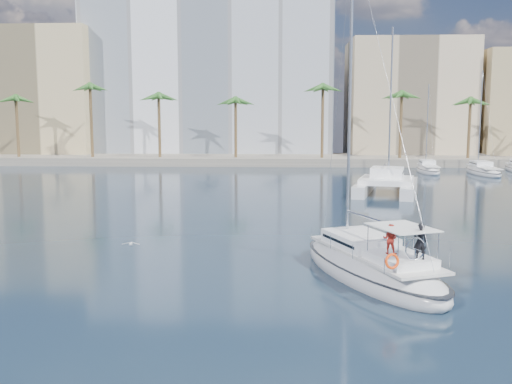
{
  "coord_description": "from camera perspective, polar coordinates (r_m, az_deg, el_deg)",
  "views": [
    {
      "loc": [
        0.3,
        -29.2,
        7.38
      ],
      "look_at": [
        -0.98,
        1.5,
        3.3
      ],
      "focal_mm": 40.0,
      "sensor_mm": 36.0,
      "label": 1
    }
  ],
  "objects": [
    {
      "name": "palm_centre",
      "position": [
        86.25,
        2.22,
        9.49
      ],
      "size": [
        3.6,
        3.6,
        12.3
      ],
      "color": "brown",
      "rests_on": "ground"
    },
    {
      "name": "seagull",
      "position": [
        31.46,
        -12.4,
        -5.08
      ],
      "size": [
        0.97,
        0.42,
        0.18
      ],
      "color": "silver",
      "rests_on": "ground"
    },
    {
      "name": "quay",
      "position": [
        90.46,
        2.2,
        3.27
      ],
      "size": [
        120.0,
        14.0,
        1.2
      ],
      "primitive_type": "cube",
      "color": "gray",
      "rests_on": "ground"
    },
    {
      "name": "moored_yacht_b",
      "position": [
        79.04,
        21.75,
        1.68
      ],
      "size": [
        3.32,
        10.83,
        13.72
      ],
      "primitive_type": null,
      "rotation": [
        0.0,
        0.0,
        -0.02
      ],
      "color": "silver",
      "rests_on": "ground"
    },
    {
      "name": "building_modern",
      "position": [
        103.15,
        -4.55,
        11.23
      ],
      "size": [
        42.0,
        16.0,
        28.0
      ],
      "primitive_type": "cube",
      "color": "white",
      "rests_on": "ground"
    },
    {
      "name": "main_sloop",
      "position": [
        26.98,
        11.4,
        -7.33
      ],
      "size": [
        7.36,
        11.57,
        16.41
      ],
      "rotation": [
        0.0,
        0.0,
        0.38
      ],
      "color": "silver",
      "rests_on": "ground"
    },
    {
      "name": "palm_right",
      "position": [
        92.6,
        24.03,
        8.72
      ],
      "size": [
        3.6,
        3.6,
        12.3
      ],
      "color": "brown",
      "rests_on": "ground"
    },
    {
      "name": "catamaran",
      "position": [
        56.46,
        12.95,
        1.01
      ],
      "size": [
        8.0,
        11.84,
        15.92
      ],
      "rotation": [
        0.0,
        0.0,
        -0.26
      ],
      "color": "silver",
      "rests_on": "ground"
    },
    {
      "name": "moored_yacht_a",
      "position": [
        79.05,
        16.82,
        1.89
      ],
      "size": [
        3.37,
        9.52,
        11.9
      ],
      "primitive_type": null,
      "rotation": [
        0.0,
        0.0,
        -0.07
      ],
      "color": "silver",
      "rests_on": "ground"
    },
    {
      "name": "building_tan_left",
      "position": [
        106.98,
        -21.17,
        9.01
      ],
      "size": [
        22.0,
        14.0,
        22.0
      ],
      "primitive_type": "cube",
      "color": "tan",
      "rests_on": "ground"
    },
    {
      "name": "palm_left",
      "position": [
        92.82,
        -19.54,
        8.93
      ],
      "size": [
        3.6,
        3.6,
        12.3
      ],
      "color": "brown",
      "rests_on": "ground"
    },
    {
      "name": "ground",
      "position": [
        30.12,
        1.76,
        -6.62
      ],
      "size": [
        160.0,
        160.0,
        0.0
      ],
      "primitive_type": "plane",
      "color": "black",
      "rests_on": "ground"
    },
    {
      "name": "building_beige",
      "position": [
        101.58,
        14.91,
        8.8
      ],
      "size": [
        20.0,
        14.0,
        20.0
      ],
      "primitive_type": "cube",
      "color": "#C8B18F",
      "rests_on": "ground"
    }
  ]
}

